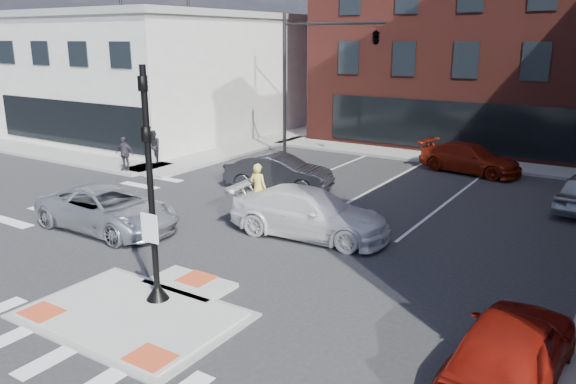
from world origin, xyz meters
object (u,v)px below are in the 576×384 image
Objects in this scene: white_pickup at (310,213)px; bg_car_dark at (279,172)px; silver_suv at (108,209)px; red_sedan at (511,349)px; cyclist at (258,204)px; pedestrian_b at (124,154)px; pedestrian_a at (153,147)px; bg_car_red at (470,158)px.

bg_car_dark is at bearing 38.44° from white_pickup.
silver_suv is 8.23m from bg_car_dark.
red_sedan is 0.83× the size of white_pickup.
pedestrian_b is at bearing -19.32° from cyclist.
white_pickup reaches higher than bg_car_dark.
silver_suv is at bearing -34.90° from pedestrian_a.
cyclist is (-2.20, -0.00, -0.05)m from white_pickup.
bg_car_dark is 8.49m from pedestrian_b.
pedestrian_b is (-20.49, 8.45, 0.20)m from red_sedan.
silver_suv reaches higher than bg_car_red.
pedestrian_a is (-6.29, 8.35, 0.27)m from silver_suv.
red_sedan is 0.92× the size of bg_car_red.
red_sedan is at bearing -152.10° from bg_car_red.
pedestrian_a reaches higher than white_pickup.
bg_car_red is at bearing -14.22° from white_pickup.
silver_suv is 1.14× the size of bg_car_dark.
red_sedan is 0.98× the size of bg_car_dark.
red_sedan reaches higher than bg_car_red.
red_sedan is 22.16m from pedestrian_b.
bg_car_dark reaches higher than silver_suv.
pedestrian_b is at bearing -71.89° from pedestrian_a.
pedestrian_a is (-12.70, 5.00, 0.21)m from white_pickup.
white_pickup is 3.31× the size of pedestrian_b.
pedestrian_b is at bearing 71.77° from white_pickup.
white_pickup is at bearing -179.01° from bg_car_red.
silver_suv is 10.46m from pedestrian_a.
pedestrian_a is at bearing -24.75° from red_sedan.
cyclist reaches higher than pedestrian_b.
white_pickup is (6.41, 3.35, 0.06)m from silver_suv.
bg_car_red is (8.46, 15.95, -0.02)m from silver_suv.
pedestrian_b is at bearing 88.99° from bg_car_dark.
bg_car_red is 2.99× the size of pedestrian_b.
pedestrian_a is (-10.50, 5.00, 0.26)m from cyclist.
bg_car_dark is (-4.36, 4.62, -0.03)m from white_pickup.
cyclist is 1.30× the size of pedestrian_a.
bg_car_red is (-5.74, 18.04, -0.06)m from red_sedan.
pedestrian_b reaches higher than red_sedan.
red_sedan is 11.38m from cyclist.
pedestrian_a is 1.03× the size of pedestrian_b.
white_pickup is at bearing 176.63° from cyclist.
red_sedan is 2.05× the size of cyclist.
pedestrian_b is (0.00, -2.00, -0.03)m from pedestrian_a.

